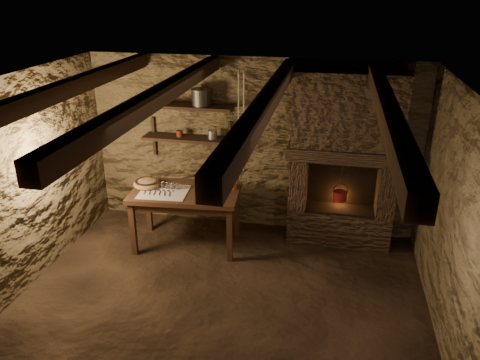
% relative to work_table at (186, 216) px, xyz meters
% --- Properties ---
extents(floor, '(4.50, 4.50, 0.00)m').
position_rel_work_table_xyz_m(floor, '(0.72, -1.24, -0.43)').
color(floor, black).
rests_on(floor, ground).
extents(back_wall, '(4.50, 0.04, 2.40)m').
position_rel_work_table_xyz_m(back_wall, '(0.72, 0.76, 0.77)').
color(back_wall, '#473721').
rests_on(back_wall, floor).
extents(front_wall, '(4.50, 0.04, 2.40)m').
position_rel_work_table_xyz_m(front_wall, '(0.72, -3.24, 0.77)').
color(front_wall, '#473721').
rests_on(front_wall, floor).
extents(left_wall, '(0.04, 4.00, 2.40)m').
position_rel_work_table_xyz_m(left_wall, '(-1.53, -1.24, 0.77)').
color(left_wall, '#473721').
rests_on(left_wall, floor).
extents(right_wall, '(0.04, 4.00, 2.40)m').
position_rel_work_table_xyz_m(right_wall, '(2.97, -1.24, 0.77)').
color(right_wall, '#473721').
rests_on(right_wall, floor).
extents(ceiling, '(4.50, 4.00, 0.04)m').
position_rel_work_table_xyz_m(ceiling, '(0.72, -1.24, 1.97)').
color(ceiling, black).
rests_on(ceiling, back_wall).
extents(beam_far_left, '(0.14, 3.95, 0.16)m').
position_rel_work_table_xyz_m(beam_far_left, '(-0.78, -1.24, 1.88)').
color(beam_far_left, black).
rests_on(beam_far_left, ceiling).
extents(beam_mid_left, '(0.14, 3.95, 0.16)m').
position_rel_work_table_xyz_m(beam_mid_left, '(0.22, -1.24, 1.88)').
color(beam_mid_left, black).
rests_on(beam_mid_left, ceiling).
extents(beam_mid_right, '(0.14, 3.95, 0.16)m').
position_rel_work_table_xyz_m(beam_mid_right, '(1.22, -1.24, 1.88)').
color(beam_mid_right, black).
rests_on(beam_mid_right, ceiling).
extents(beam_far_right, '(0.14, 3.95, 0.16)m').
position_rel_work_table_xyz_m(beam_far_right, '(2.22, -1.24, 1.88)').
color(beam_far_right, black).
rests_on(beam_far_right, ceiling).
extents(shelf_lower, '(1.25, 0.30, 0.04)m').
position_rel_work_table_xyz_m(shelf_lower, '(-0.13, 0.60, 0.87)').
color(shelf_lower, black).
rests_on(shelf_lower, back_wall).
extents(shelf_upper, '(1.25, 0.30, 0.04)m').
position_rel_work_table_xyz_m(shelf_upper, '(-0.13, 0.60, 1.32)').
color(shelf_upper, black).
rests_on(shelf_upper, back_wall).
extents(hearth, '(1.43, 0.51, 2.30)m').
position_rel_work_table_xyz_m(hearth, '(1.97, 0.53, 0.80)').
color(hearth, '#34251A').
rests_on(hearth, floor).
extents(work_table, '(1.44, 0.90, 0.79)m').
position_rel_work_table_xyz_m(work_table, '(0.00, 0.00, 0.00)').
color(work_table, black).
rests_on(work_table, floor).
extents(linen_cloth, '(0.64, 0.53, 0.01)m').
position_rel_work_table_xyz_m(linen_cloth, '(-0.25, -0.10, 0.37)').
color(linen_cloth, beige).
rests_on(linen_cloth, work_table).
extents(pewter_cutlery_row, '(0.52, 0.23, 0.01)m').
position_rel_work_table_xyz_m(pewter_cutlery_row, '(-0.25, -0.12, 0.38)').
color(pewter_cutlery_row, gray).
rests_on(pewter_cutlery_row, linen_cloth).
extents(drinking_glasses, '(0.20, 0.06, 0.08)m').
position_rel_work_table_xyz_m(drinking_glasses, '(-0.23, 0.02, 0.41)').
color(drinking_glasses, silver).
rests_on(drinking_glasses, linen_cloth).
extents(stoneware_jug, '(0.15, 0.15, 0.46)m').
position_rel_work_table_xyz_m(stoneware_jug, '(0.58, 0.20, 0.56)').
color(stoneware_jug, brown).
rests_on(stoneware_jug, work_table).
extents(wooden_bowl, '(0.44, 0.44, 0.13)m').
position_rel_work_table_xyz_m(wooden_bowl, '(-0.53, 0.02, 0.41)').
color(wooden_bowl, olive).
rests_on(wooden_bowl, work_table).
extents(iron_stockpot, '(0.35, 0.35, 0.20)m').
position_rel_work_table_xyz_m(iron_stockpot, '(0.09, 0.60, 1.44)').
color(iron_stockpot, '#2E2B29').
rests_on(iron_stockpot, shelf_upper).
extents(tin_pan, '(0.26, 0.16, 0.24)m').
position_rel_work_table_xyz_m(tin_pan, '(-0.51, 0.70, 1.47)').
color(tin_pan, '#A1A19C').
rests_on(tin_pan, shelf_upper).
extents(small_kettle, '(0.18, 0.15, 0.18)m').
position_rel_work_table_xyz_m(small_kettle, '(0.22, 0.60, 0.95)').
color(small_kettle, '#A1A19C').
rests_on(small_kettle, shelf_lower).
extents(rusty_tin, '(0.09, 0.09, 0.09)m').
position_rel_work_table_xyz_m(rusty_tin, '(-0.25, 0.60, 0.94)').
color(rusty_tin, maroon).
rests_on(rusty_tin, shelf_lower).
extents(red_pot, '(0.23, 0.23, 0.54)m').
position_rel_work_table_xyz_m(red_pot, '(1.97, 0.48, 0.27)').
color(red_pot, maroon).
rests_on(red_pot, hearth).
extents(hanging_ropes, '(0.08, 0.08, 1.20)m').
position_rel_work_table_xyz_m(hanging_ropes, '(0.77, -0.19, 1.37)').
color(hanging_ropes, tan).
rests_on(hanging_ropes, ceiling).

